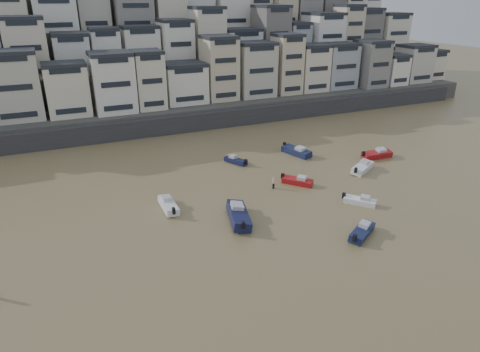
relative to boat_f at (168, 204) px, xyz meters
name	(u,v)px	position (x,y,z in m)	size (l,w,h in m)	color
harbor_wall	(191,122)	(13.69, 32.55, 1.00)	(140.00, 3.00, 3.50)	#38383A
hillside	(160,45)	(18.43, 72.39, 12.25)	(141.04, 66.00, 50.00)	#4C4C47
boat_f	(168,204)	(0.00, 0.00, 0.00)	(5.53, 1.81, 1.51)	white
boat_g	(377,153)	(37.38, 3.97, 0.05)	(5.88, 1.92, 1.60)	maroon
boat_d	(362,166)	(31.24, 0.15, 0.05)	(5.88, 1.93, 1.60)	white
boat_b	(360,200)	(23.43, -9.02, -0.14)	(4.54, 1.49, 1.24)	silver
boat_c	(238,214)	(6.94, -6.61, 0.23)	(7.21, 2.36, 1.97)	#13173C
boat_a	(362,230)	(18.38, -15.67, -0.04)	(5.21, 1.70, 1.42)	#141C40
boat_i	(297,150)	(25.77, 10.92, 0.10)	(6.23, 2.04, 1.70)	#131B3D
boat_e	(297,180)	(19.30, -0.04, -0.09)	(4.88, 1.60, 1.33)	maroon
boat_h	(236,160)	(14.55, 11.55, -0.15)	(4.47, 1.46, 1.22)	#13183E
person_pink	(274,183)	(15.41, 0.10, 0.12)	(0.44, 0.44, 1.74)	#D2AB94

